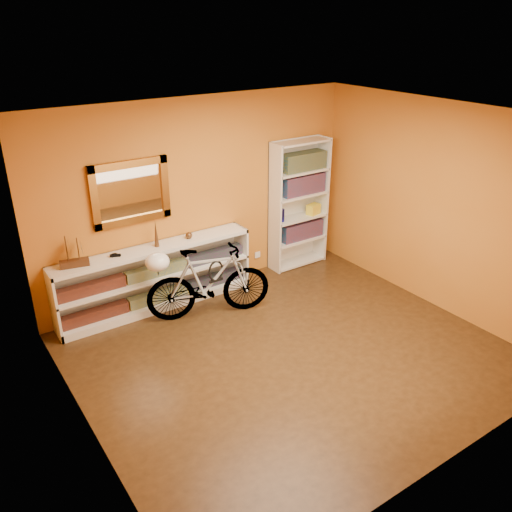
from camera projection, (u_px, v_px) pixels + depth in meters
floor at (291, 354)px, 5.98m from camera, size 4.50×4.00×0.01m
ceiling at (299, 119)px, 4.89m from camera, size 4.50×4.00×0.01m
back_wall at (200, 198)px, 6.94m from camera, size 4.50×0.01×2.60m
left_wall at (74, 312)px, 4.28m from camera, size 0.01×4.00×2.60m
right_wall at (437, 207)px, 6.59m from camera, size 0.01×4.00×2.60m
gilt_mirror at (131, 193)px, 6.32m from camera, size 0.98×0.06×0.78m
wall_socket at (257, 255)px, 7.82m from camera, size 0.09×0.02×0.09m
console_unit at (156, 278)px, 6.76m from camera, size 2.60×0.35×0.85m
cd_row_lower at (159, 296)px, 6.85m from camera, size 2.50×0.13×0.14m
cd_row_upper at (156, 270)px, 6.70m from camera, size 2.50×0.13×0.14m
model_ship at (73, 251)px, 6.00m from camera, size 0.34×0.19×0.39m
toy_car at (115, 256)px, 6.33m from camera, size 0.00×0.01×0.00m
bronze_ornament at (156, 233)px, 6.54m from camera, size 0.06×0.06×0.35m
decorative_orb at (189, 235)px, 6.82m from camera, size 0.09×0.09×0.09m
bookcase at (299, 205)px, 7.75m from camera, size 0.90×0.30×1.90m
book_row_a at (301, 230)px, 7.94m from camera, size 0.70×0.22×0.26m
book_row_b at (302, 184)px, 7.65m from camera, size 0.70×0.22×0.28m
book_row_c at (303, 161)px, 7.51m from camera, size 0.70×0.22×0.25m
travel_mug at (282, 215)px, 7.61m from camera, size 0.08×0.08×0.18m
red_tin at (288, 165)px, 7.41m from camera, size 0.20×0.20×0.20m
yellow_bag at (313, 209)px, 7.89m from camera, size 0.22×0.17×0.15m
bicycle at (209, 282)px, 6.56m from camera, size 0.88×1.64×0.93m
helmet at (157, 262)px, 6.26m from camera, size 0.29×0.28×0.22m
u_lock at (216, 271)px, 6.53m from camera, size 0.21×0.02×0.21m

